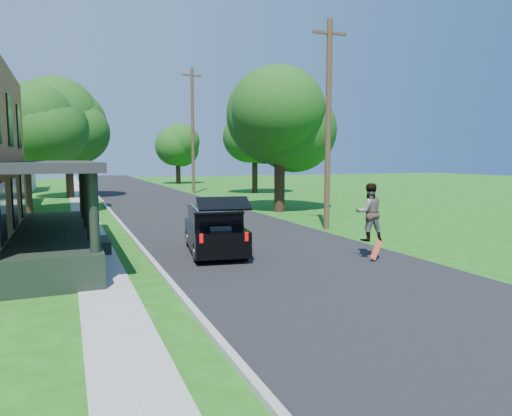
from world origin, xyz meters
name	(u,v)px	position (x,y,z in m)	size (l,w,h in m)	color
ground	(325,277)	(0.00, 0.00, 0.00)	(140.00, 140.00, 0.00)	#1A4F0F
street	(171,206)	(0.00, 20.00, 0.00)	(8.00, 120.00, 0.02)	black
curb	(108,209)	(-4.05, 20.00, 0.00)	(0.15, 120.00, 0.12)	#9D9D98
sidewalk	(82,210)	(-5.60, 20.00, 0.00)	(1.30, 120.00, 0.03)	gray
black_suv	(215,230)	(-1.80, 4.28, 0.79)	(2.33, 4.64, 2.07)	black
skateboarder	(369,212)	(2.50, 1.50, 1.51)	(1.04, 0.90, 1.86)	black
skateboard	(376,250)	(2.53, 1.11, 0.35)	(0.59, 0.30, 0.63)	#AD230E
tree_left_mid	(22,119)	(-8.60, 18.78, 5.42)	(6.12, 5.88, 8.42)	black
tree_left_far	(67,124)	(-6.22, 29.84, 5.98)	(6.79, 6.63, 9.54)	black
tree_right_near	(279,114)	(5.47, 14.52, 5.84)	(7.25, 7.48, 9.01)	black
tree_right_mid	(254,133)	(9.84, 29.04, 5.57)	(7.17, 7.29, 8.66)	black
tree_right_far	(177,142)	(6.71, 47.08, 5.24)	(6.42, 6.54, 8.21)	black
utility_pole_near	(328,123)	(4.50, 7.35, 4.78)	(1.59, 0.28, 9.28)	#422A1F
utility_pole_far	(193,130)	(4.50, 30.99, 5.86)	(1.80, 0.32, 11.40)	#422A1F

